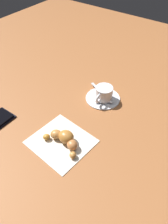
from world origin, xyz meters
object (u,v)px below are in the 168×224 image
object	(u,v)px
espresso_cup	(104,93)
sugar_packet	(96,96)
saucer	(103,98)
napkin	(61,141)
teaspoon	(105,96)
croissant	(65,139)

from	to	relation	value
espresso_cup	sugar_packet	size ratio (longest dim) A/B	1.20
espresso_cup	sugar_packet	xyz separation A→B (m)	(-0.01, 0.03, -0.02)
saucer	napkin	size ratio (longest dim) A/B	0.73
napkin	teaspoon	bearing A→B (deg)	0.03
sugar_packet	napkin	bearing A→B (deg)	-42.34
croissant	saucer	bearing A→B (deg)	4.13
teaspoon	croissant	size ratio (longest dim) A/B	1.00
teaspoon	saucer	bearing A→B (deg)	142.84
espresso_cup	teaspoon	world-z (taller)	espresso_cup
napkin	croissant	distance (m)	0.02
espresso_cup	teaspoon	xyz separation A→B (m)	(0.01, -0.00, -0.02)
sugar_packet	napkin	size ratio (longest dim) A/B	0.41
teaspoon	croissant	xyz separation A→B (m)	(-0.24, -0.01, 0.01)
espresso_cup	sugar_packet	distance (m)	0.04
teaspoon	napkin	size ratio (longest dim) A/B	0.77
saucer	sugar_packet	world-z (taller)	sugar_packet
sugar_packet	saucer	bearing A→B (deg)	69.41
napkin	croissant	world-z (taller)	croissant
saucer	espresso_cup	xyz separation A→B (m)	(-0.00, -0.01, 0.03)
espresso_cup	croissant	bearing A→B (deg)	-177.03
croissant	teaspoon	bearing A→B (deg)	2.80
napkin	croissant	bearing A→B (deg)	-67.76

